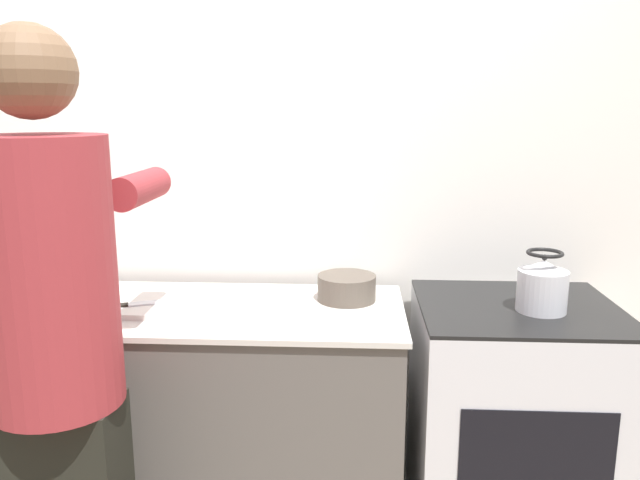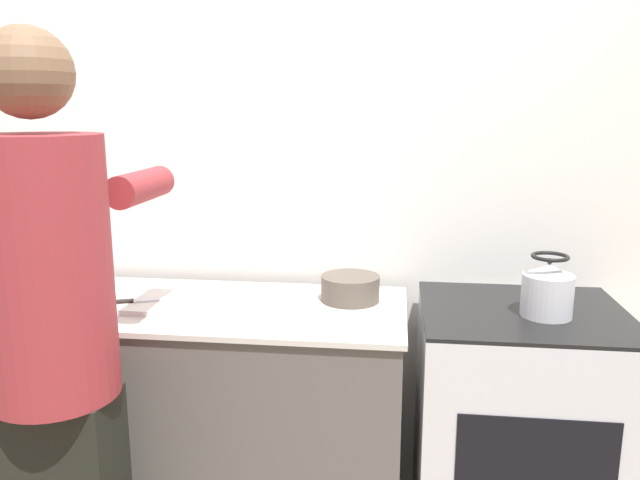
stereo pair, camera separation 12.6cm
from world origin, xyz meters
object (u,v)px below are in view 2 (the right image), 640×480
(knife, at_px, (141,300))
(oven, at_px, (515,441))
(person, at_px, (55,342))
(kettle, at_px, (547,290))
(bowl_prep, at_px, (45,293))
(cutting_board, at_px, (149,302))

(knife, bearing_deg, oven, -18.22)
(oven, height_order, person, person)
(oven, bearing_deg, kettle, -42.38)
(knife, xyz_separation_m, bowl_prep, (-0.35, 0.02, 0.01))
(knife, relative_size, kettle, 1.25)
(person, distance_m, bowl_prep, 0.57)
(oven, height_order, cutting_board, same)
(person, height_order, bowl_prep, person)
(kettle, relative_size, bowl_prep, 1.09)
(person, relative_size, kettle, 8.94)
(cutting_board, bearing_deg, person, -96.69)
(kettle, bearing_deg, bowl_prep, 179.75)
(kettle, bearing_deg, person, -160.57)
(person, height_order, kettle, person)
(kettle, xyz_separation_m, bowl_prep, (-1.65, 0.01, -0.07))
(knife, distance_m, bowl_prep, 0.35)
(bowl_prep, bearing_deg, kettle, -0.25)
(cutting_board, distance_m, knife, 0.03)
(oven, distance_m, bowl_prep, 1.67)
(person, xyz_separation_m, bowl_prep, (-0.31, 0.48, -0.02))
(person, bearing_deg, bowl_prep, 123.19)
(oven, relative_size, bowl_prep, 5.14)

